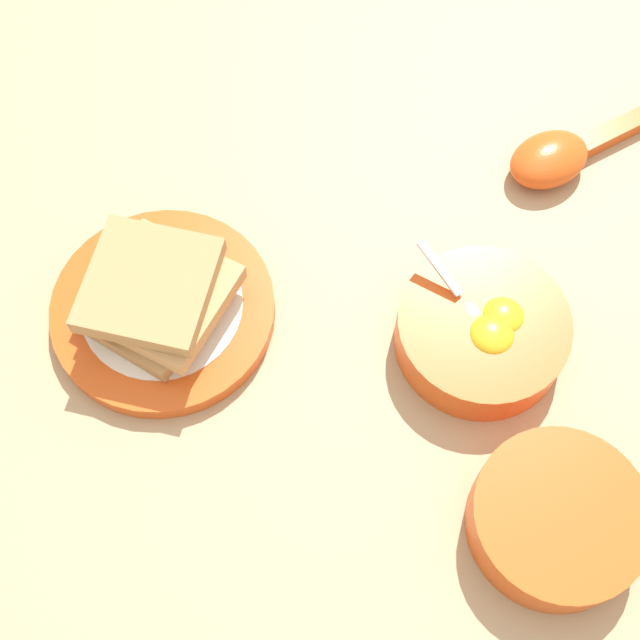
# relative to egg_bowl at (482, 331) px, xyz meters

# --- Properties ---
(ground_plane) EXTENTS (3.00, 3.00, 0.00)m
(ground_plane) POSITION_rel_egg_bowl_xyz_m (0.04, 0.06, -0.02)
(ground_plane) COLOR tan
(egg_bowl) EXTENTS (0.15, 0.14, 0.07)m
(egg_bowl) POSITION_rel_egg_bowl_xyz_m (0.00, 0.00, 0.00)
(egg_bowl) COLOR #DB5119
(egg_bowl) RESTS_ON ground_plane
(toast_plate) EXTENTS (0.19, 0.19, 0.02)m
(toast_plate) POSITION_rel_egg_bowl_xyz_m (0.18, 0.20, -0.01)
(toast_plate) COLOR #DB5119
(toast_plate) RESTS_ON ground_plane
(toast_sandwich) EXTENTS (0.15, 0.15, 0.05)m
(toast_sandwich) POSITION_rel_egg_bowl_xyz_m (0.18, 0.21, 0.02)
(toast_sandwich) COLOR tan
(toast_sandwich) RESTS_ON toast_plate
(soup_spoon) EXTENTS (0.07, 0.18, 0.04)m
(soup_spoon) POSITION_rel_egg_bowl_xyz_m (0.10, -0.18, -0.01)
(soup_spoon) COLOR #DB5119
(soup_spoon) RESTS_ON ground_plane
(congee_bowl) EXTENTS (0.13, 0.13, 0.04)m
(congee_bowl) POSITION_rel_egg_bowl_xyz_m (-0.15, 0.06, 0.00)
(congee_bowl) COLOR #DB5119
(congee_bowl) RESTS_ON ground_plane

